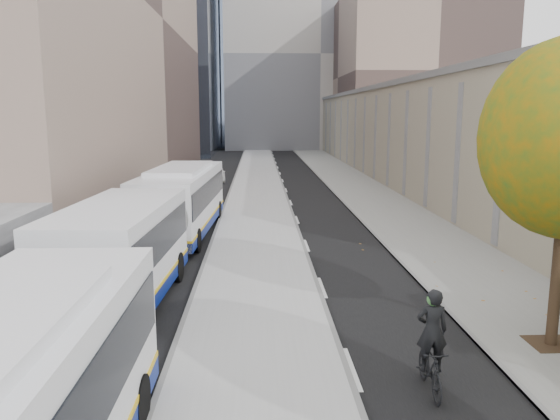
{
  "coord_description": "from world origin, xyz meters",
  "views": [
    {
      "loc": [
        -3.81,
        0.24,
        5.85
      ],
      "look_at": [
        -3.04,
        19.13,
        2.5
      ],
      "focal_mm": 35.0,
      "sensor_mm": 36.0,
      "label": 1
    }
  ],
  "objects": [
    {
      "name": "bus_platform",
      "position": [
        -3.88,
        35.0,
        0.07
      ],
      "size": [
        4.25,
        150.0,
        0.15
      ],
      "primitive_type": "cube",
      "color": "#ABABAB",
      "rests_on": "ground"
    },
    {
      "name": "sidewalk",
      "position": [
        4.12,
        35.0,
        0.04
      ],
      "size": [
        4.75,
        150.0,
        0.08
      ],
      "primitive_type": "cube",
      "color": "gray",
      "rests_on": "ground"
    },
    {
      "name": "building_tan",
      "position": [
        15.5,
        64.0,
        4.0
      ],
      "size": [
        18.0,
        92.0,
        8.0
      ],
      "primitive_type": "cube",
      "color": "gray",
      "rests_on": "ground"
    },
    {
      "name": "building_far_block",
      "position": [
        6.0,
        96.0,
        15.0
      ],
      "size": [
        30.0,
        18.0,
        30.0
      ],
      "primitive_type": "cube",
      "color": "#A39C95",
      "rests_on": "ground"
    },
    {
      "name": "bus_far",
      "position": [
        -7.74,
        22.41,
        1.72
      ],
      "size": [
        3.75,
        18.96,
        3.14
      ],
      "rotation": [
        0.0,
        0.0,
        -0.05
      ],
      "color": "white",
      "rests_on": "ground"
    },
    {
      "name": "cyclist",
      "position": [
        -0.19,
        10.89,
        0.85
      ],
      "size": [
        0.68,
        1.8,
        2.28
      ],
      "rotation": [
        0.0,
        0.0,
        -0.04
      ],
      "color": "black",
      "rests_on": "ground"
    },
    {
      "name": "distant_car",
      "position": [
        -7.51,
        47.84,
        0.69
      ],
      "size": [
        1.92,
        4.17,
        1.39
      ],
      "primitive_type": "imported",
      "rotation": [
        0.0,
        0.0,
        0.07
      ],
      "color": "white",
      "rests_on": "ground"
    }
  ]
}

